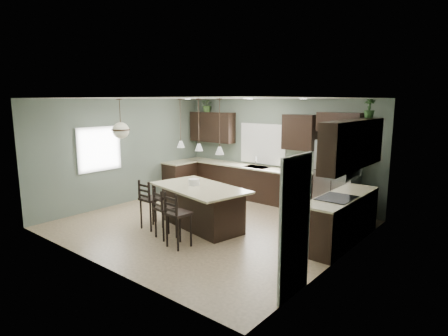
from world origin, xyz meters
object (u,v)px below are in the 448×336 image
(bar_stool_left, at_px, (151,204))
(plant_back_left, at_px, (207,105))
(serving_dish, at_px, (194,182))
(bar_stool_right, at_px, (179,220))
(bar_stool_center, at_px, (166,213))
(refrigerator, at_px, (338,179))
(kitchen_island, at_px, (200,207))

(bar_stool_left, relative_size, plant_back_left, 2.45)
(serving_dish, xyz_separation_m, bar_stool_right, (0.63, -1.08, -0.45))
(serving_dish, bearing_deg, plant_back_left, 126.82)
(serving_dish, xyz_separation_m, bar_stool_left, (-0.59, -0.72, -0.45))
(serving_dish, xyz_separation_m, plant_back_left, (-2.10, 2.80, 1.63))
(bar_stool_right, bearing_deg, bar_stool_left, 167.53)
(bar_stool_center, distance_m, bar_stool_right, 0.57)
(serving_dish, bearing_deg, bar_stool_center, -85.08)
(refrigerator, xyz_separation_m, bar_stool_right, (-1.54, -3.73, -0.38))
(bar_stool_right, bearing_deg, bar_stool_center, 167.12)
(bar_stool_center, bearing_deg, refrigerator, 70.38)
(bar_stool_left, bearing_deg, refrigerator, 51.37)
(serving_dish, bearing_deg, bar_stool_left, -129.04)
(bar_stool_left, relative_size, bar_stool_right, 1.00)
(bar_stool_center, xyz_separation_m, plant_back_left, (-2.18, 3.72, 2.11))
(refrigerator, height_order, serving_dish, refrigerator)
(refrigerator, height_order, plant_back_left, plant_back_left)
(kitchen_island, bearing_deg, bar_stool_center, -86.25)
(bar_stool_center, bearing_deg, bar_stool_left, 174.75)
(refrigerator, distance_m, kitchen_island, 3.36)
(serving_dish, distance_m, bar_stool_left, 1.04)
(bar_stool_left, height_order, bar_stool_right, bar_stool_left)
(kitchen_island, bearing_deg, plant_back_left, 140.29)
(bar_stool_center, bearing_deg, plant_back_left, 131.06)
(kitchen_island, xyz_separation_m, serving_dish, (-0.20, 0.04, 0.53))
(refrigerator, relative_size, bar_stool_center, 1.80)
(plant_back_left, bearing_deg, bar_stool_left, -66.80)
(refrigerator, distance_m, serving_dish, 3.42)
(serving_dish, relative_size, bar_stool_left, 0.22)
(refrigerator, bearing_deg, bar_stool_left, -129.20)
(refrigerator, distance_m, bar_stool_center, 4.15)
(refrigerator, height_order, bar_stool_left, refrigerator)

